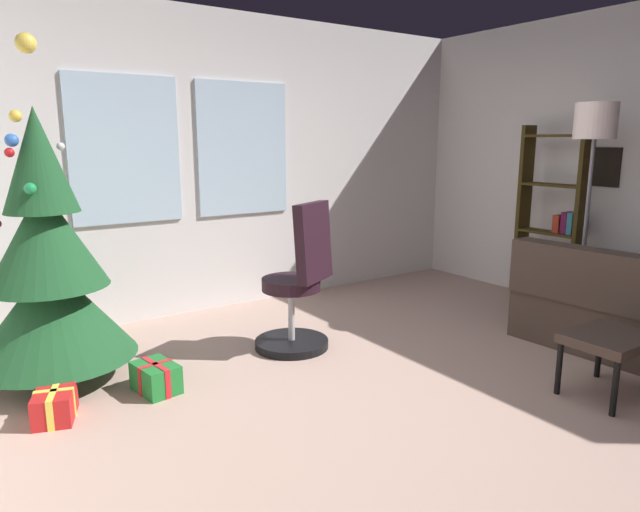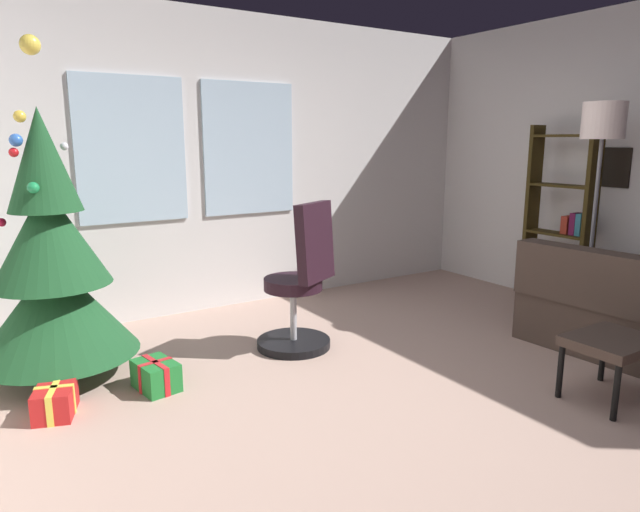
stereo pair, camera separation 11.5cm
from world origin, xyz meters
TOP-DOWN VIEW (x-y plane):
  - ground_plane at (0.00, 0.00)m, footprint 5.37×5.05m
  - wall_back_with_windows at (-0.02, 2.57)m, footprint 5.37×0.12m
  - footstool at (1.02, -0.57)m, footprint 0.51×0.41m
  - holiday_tree at (-1.73, 1.60)m, footprint 1.02×1.02m
  - gift_box_red at (-1.84, 1.03)m, footprint 0.29×0.35m
  - gift_box_green at (-1.25, 1.06)m, footprint 0.26×0.33m
  - office_chair at (-0.12, 1.17)m, footprint 0.57×0.59m
  - bookshelf at (2.47, 0.82)m, footprint 0.18×0.64m
  - floor_lamp at (2.07, 0.25)m, footprint 0.32×0.32m

SIDE VIEW (x-z plane):
  - ground_plane at x=0.00m, z-range -0.10..0.00m
  - gift_box_red at x=-1.84m, z-range 0.00..0.17m
  - gift_box_green at x=-1.25m, z-range 0.00..0.18m
  - footstool at x=1.02m, z-range 0.14..0.54m
  - office_chair at x=-0.12m, z-range -0.12..1.00m
  - holiday_tree at x=-1.73m, z-range -0.35..1.82m
  - bookshelf at x=2.47m, z-range -0.10..1.59m
  - wall_back_with_windows at x=-0.02m, z-range 0.01..2.68m
  - floor_lamp at x=2.07m, z-range 0.62..2.46m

